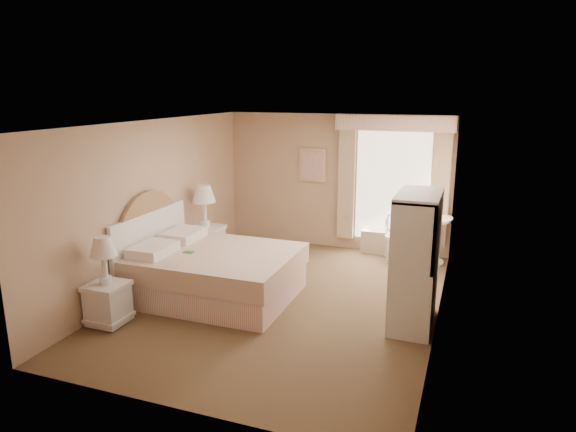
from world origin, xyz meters
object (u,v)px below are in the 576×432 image
at_px(nightstand_near, 107,292).
at_px(nightstand_far, 205,235).
at_px(bed, 207,270).
at_px(armoire, 415,271).
at_px(round_table, 428,232).
at_px(cafe_chair, 397,232).

relative_size(nightstand_near, nightstand_far, 0.85).
distance_m(bed, armoire, 2.94).
height_order(nightstand_near, round_table, nightstand_near).
distance_m(round_table, cafe_chair, 0.54).
bearing_deg(bed, round_table, 42.38).
bearing_deg(nightstand_far, nightstand_near, -90.00).
height_order(nightstand_near, nightstand_far, nightstand_far).
bearing_deg(bed, nightstand_far, 119.91).
bearing_deg(bed, armoire, 1.44).
distance_m(nightstand_near, round_table, 5.29).
distance_m(nightstand_near, nightstand_far, 2.54).
xyz_separation_m(bed, nightstand_far, (-0.73, 1.27, 0.12)).
relative_size(round_table, cafe_chair, 0.96).
xyz_separation_m(nightstand_far, cafe_chair, (3.05, 1.33, -0.01)).
height_order(bed, round_table, bed).
height_order(nightstand_far, armoire, armoire).
bearing_deg(round_table, nightstand_far, -159.47).
height_order(bed, cafe_chair, bed).
bearing_deg(cafe_chair, bed, -146.22).
distance_m(bed, round_table, 3.88).
relative_size(round_table, armoire, 0.48).
relative_size(bed, round_table, 2.81).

